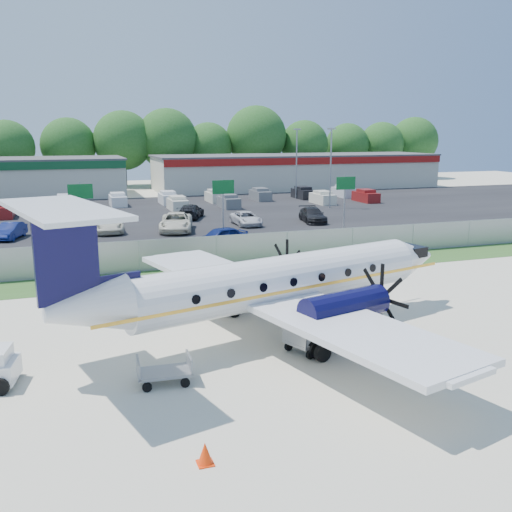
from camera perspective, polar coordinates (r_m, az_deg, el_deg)
name	(u,v)px	position (r m, az deg, el deg)	size (l,w,h in m)	color
ground	(301,336)	(24.86, 4.54, -7.98)	(170.00, 170.00, 0.00)	beige
grass_verge	(225,273)	(35.70, -3.13, -1.66)	(170.00, 4.00, 0.02)	#2D561E
access_road	(199,251)	(42.32, -5.72, 0.50)	(170.00, 8.00, 0.02)	black
parking_lot	(154,214)	(62.66, -10.17, 4.20)	(170.00, 32.00, 0.02)	black
perimeter_fence	(216,251)	(37.36, -3.99, 0.52)	(120.00, 0.06, 1.99)	gray
building_east	(297,171)	(90.74, 4.10, 8.46)	(44.40, 12.40, 5.24)	beige
sign_left	(81,201)	(44.57, -17.11, 5.31)	(1.80, 0.26, 5.00)	gray
sign_mid	(223,196)	(46.24, -3.31, 6.06)	(1.80, 0.26, 5.00)	gray
sign_right	(345,191)	(50.31, 8.92, 6.43)	(1.80, 0.26, 5.00)	gray
light_pole_ne	(331,163)	(66.32, 7.49, 9.25)	(0.90, 0.35, 9.09)	gray
light_pole_se	(297,159)	(75.41, 4.07, 9.67)	(0.90, 0.35, 9.09)	gray
tree_line	(121,186)	(96.21, -13.36, 6.80)	(112.00, 6.00, 14.00)	#1D4F17
aircraft	(273,282)	(24.18, 1.76, -2.58)	(20.31, 19.85, 6.20)	silver
baggage_cart_near	(164,371)	(20.47, -9.16, -11.31)	(1.91, 1.22, 0.97)	gray
baggage_cart_far	(312,338)	(23.19, 5.65, -8.15)	(2.46, 2.00, 1.12)	gray
cone_port_wing	(205,454)	(15.95, -5.11, -19.10)	(0.44, 0.44, 0.62)	#FF3508
cone_starboard_wing	(212,266)	(36.48, -4.37, -0.99)	(0.37, 0.37, 0.52)	#FF3508
road_car_mid	(221,247)	(43.84, -3.56, 0.94)	(1.79, 4.46, 1.52)	navy
parked_car_a	(11,239)	(51.08, -23.31, 1.57)	(1.43, 4.09, 1.35)	navy
parked_car_b	(109,232)	(51.72, -14.53, 2.31)	(2.45, 5.31, 1.48)	beige
parked_car_c	(176,231)	(51.15, -7.97, 2.47)	(2.73, 5.91, 1.64)	beige
parked_car_d	(246,225)	(53.95, -0.99, 3.10)	(2.13, 4.61, 1.28)	silver
parked_car_e	(312,222)	(56.03, 5.67, 3.38)	(1.99, 4.89, 1.42)	black
parked_car_f	(80,225)	(56.35, -17.19, 2.94)	(1.43, 4.09, 1.35)	#595B5E
parked_car_g	(191,218)	(58.61, -6.53, 3.75)	(2.05, 5.03, 1.46)	black
far_parking_rows	(147,208)	(67.57, -10.84, 4.73)	(56.00, 10.00, 1.60)	gray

